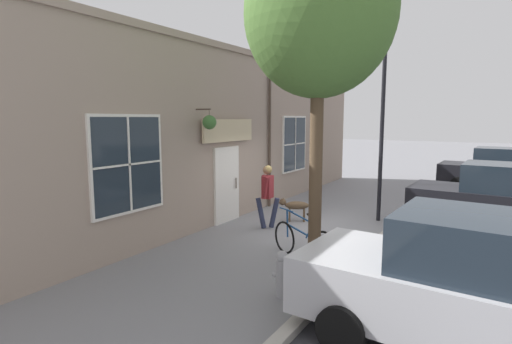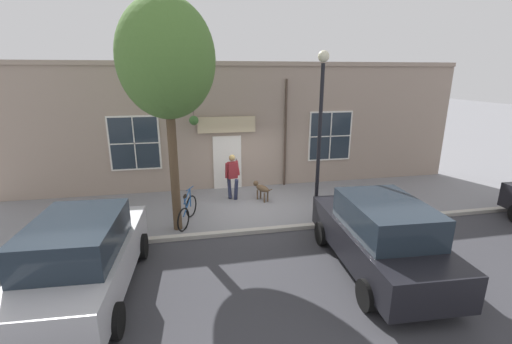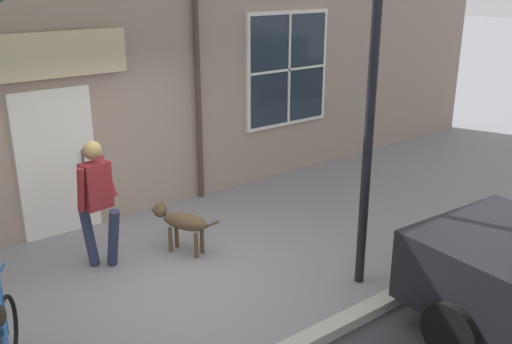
# 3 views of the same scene
# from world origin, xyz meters

# --- Properties ---
(ground_plane) EXTENTS (90.00, 90.00, 0.00)m
(ground_plane) POSITION_xyz_m (0.00, 0.00, 0.00)
(ground_plane) COLOR gray
(curb_and_road) EXTENTS (10.10, 28.00, 0.12)m
(curb_and_road) POSITION_xyz_m (5.85, 0.00, 0.02)
(curb_and_road) COLOR #B2ADA3
(curb_and_road) RESTS_ON ground_plane
(storefront_facade) EXTENTS (0.95, 18.00, 4.85)m
(storefront_facade) POSITION_xyz_m (-2.34, -0.02, 2.43)
(storefront_facade) COLOR gray
(storefront_facade) RESTS_ON ground_plane
(pedestrian_walking) EXTENTS (0.60, 0.55, 1.67)m
(pedestrian_walking) POSITION_xyz_m (-0.88, -0.57, 1.00)
(pedestrian_walking) COLOR #282D47
(pedestrian_walking) RESTS_ON ground_plane
(dog_on_leash) EXTENTS (0.99, 0.55, 0.67)m
(dog_on_leash) POSITION_xyz_m (-0.57, 0.43, 0.44)
(dog_on_leash) COLOR brown
(dog_on_leash) RESTS_ON ground_plane
(street_tree_by_curb) EXTENTS (2.80, 2.52, 6.32)m
(street_tree_by_curb) POSITION_xyz_m (1.31, -2.52, 4.70)
(street_tree_by_curb) COLOR brown
(street_tree_by_curb) RESTS_ON ground_plane
(leaning_bicycle) EXTENTS (1.66, 0.60, 1.01)m
(leaning_bicycle) POSITION_xyz_m (0.91, -2.19, 0.38)
(leaning_bicycle) COLOR black
(leaning_bicycle) RESTS_ON ground_plane
(parked_car_nearest_curb) EXTENTS (4.38, 2.11, 1.75)m
(parked_car_nearest_curb) POSITION_xyz_m (4.16, -4.25, 0.88)
(parked_car_nearest_curb) COLOR #B7B7BC
(parked_car_nearest_curb) RESTS_ON ground_plane
(parked_car_mid_block) EXTENTS (4.38, 2.11, 1.75)m
(parked_car_mid_block) POSITION_xyz_m (4.44, 2.11, 0.88)
(parked_car_mid_block) COLOR black
(parked_car_mid_block) RESTS_ON ground_plane
(street_lamp) EXTENTS (0.32, 0.32, 5.03)m
(street_lamp) POSITION_xyz_m (1.43, 1.74, 3.27)
(street_lamp) COLOR black
(street_lamp) RESTS_ON ground_plane
(fire_hydrant) EXTENTS (0.34, 0.20, 0.77)m
(fire_hydrant) POSITION_xyz_m (1.37, -4.02, 0.40)
(fire_hydrant) COLOR #99999E
(fire_hydrant) RESTS_ON ground_plane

